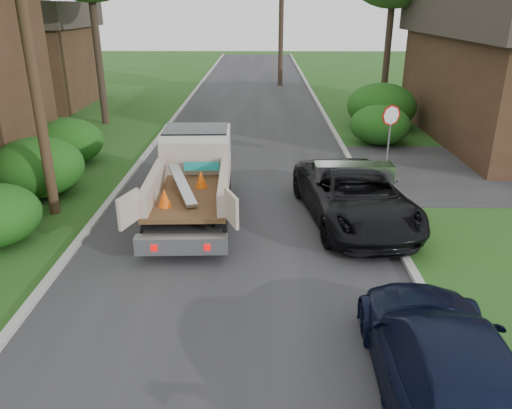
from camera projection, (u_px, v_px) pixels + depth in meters
The scene contains 14 objects.
ground at pixel (230, 309), 10.11m from camera, with size 120.00×120.00×0.00m, color #244F16.
road at pixel (246, 163), 19.38m from camera, with size 8.00×90.00×0.02m, color #28282B.
curb_left at pixel (140, 161), 19.41m from camera, with size 0.20×90.00×0.12m, color #9E9E99.
curb_right at pixel (351, 162), 19.32m from camera, with size 0.20×90.00×0.12m, color #9E9E99.
stop_sign at pixel (390, 124), 17.74m from camera, with size 0.71×0.32×2.48m.
utility_pole at pixel (26, 28), 12.86m from camera, with size 2.42×1.25×10.00m.
house_left_far at pixel (24, 53), 29.52m from camera, with size 7.56×7.56×6.00m.
hedge_left_b at pixel (38, 167), 15.86m from camera, with size 2.86×2.86×1.87m, color #1B440F.
hedge_left_c at pixel (69, 142), 19.14m from camera, with size 2.60×2.60×1.70m, color #1B440F.
hedge_right_a at pixel (380, 125), 21.79m from camera, with size 2.60×2.60×1.70m, color #1B440F.
hedge_right_b at pixel (381, 106), 24.47m from camera, with size 3.38×3.38×2.21m, color #1B440F.
flatbed_truck at pixel (194, 170), 14.77m from camera, with size 2.72×5.88×2.20m.
black_pickup at pixel (354, 195), 13.96m from camera, with size 2.57×5.56×1.55m, color black.
navy_suv at pixel (446, 364), 7.48m from camera, with size 2.08×5.11×1.48m, color black.
Camera 1 is at (0.62, -8.57, 5.75)m, focal length 35.00 mm.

